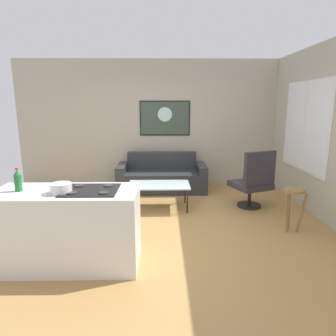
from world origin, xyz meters
TOP-DOWN VIEW (x-y plane):
  - ground at (0.00, 0.00)m, footprint 6.40×6.40m
  - back_wall at (0.00, 2.42)m, footprint 6.40×0.05m
  - right_wall at (2.62, 0.30)m, footprint 0.05×6.40m
  - couch at (0.04, 1.87)m, footprint 1.88×0.81m
  - coffee_table at (-0.01, 0.73)m, footprint 1.09×0.63m
  - armchair at (1.67, 0.70)m, footprint 0.78×0.76m
  - bar_stool at (1.96, -0.27)m, footprint 0.34×0.33m
  - kitchen_counter at (-1.02, -1.13)m, footprint 1.61×0.71m
  - soda_bottle at (-1.53, -1.14)m, footprint 0.08×0.08m
  - mixing_bowl at (-1.03, -1.22)m, footprint 0.23×0.23m
  - wall_painting at (0.11, 2.38)m, footprint 1.13×0.03m
  - window at (2.59, 0.90)m, footprint 0.03×1.64m

SIDE VIEW (x-z plane):
  - ground at x=0.00m, z-range -0.04..0.00m
  - couch at x=0.04m, z-range -0.12..0.67m
  - coffee_table at x=-0.01m, z-range 0.19..0.63m
  - kitchen_counter at x=-1.02m, z-range -0.01..0.90m
  - bar_stool at x=1.96m, z-range 0.16..0.80m
  - armchair at x=1.67m, z-range -0.02..1.03m
  - mixing_bowl at x=-1.03m, z-range 0.89..1.00m
  - soda_bottle at x=-1.53m, z-range 0.88..1.14m
  - back_wall at x=0.00m, z-range 0.00..2.80m
  - right_wall at x=2.62m, z-range 0.00..2.80m
  - window at x=2.59m, z-range 0.65..2.24m
  - wall_painting at x=0.11m, z-range 1.14..1.91m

